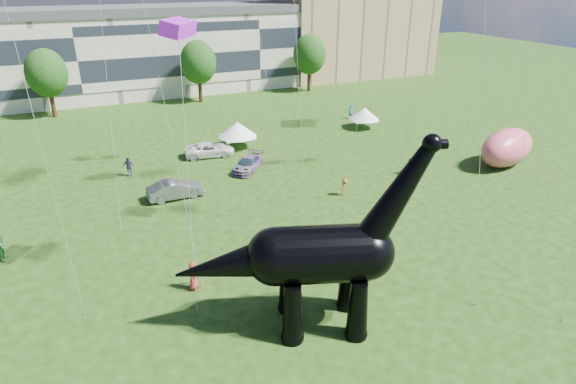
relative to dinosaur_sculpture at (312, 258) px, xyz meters
name	(u,v)px	position (x,y,z in m)	size (l,w,h in m)	color
ground	(313,345)	(-0.64, -1.60, -4.22)	(220.00, 220.00, 0.00)	#16330C
terrace_row	(76,59)	(-8.64, 60.40, 1.78)	(78.00, 11.00, 12.00)	beige
apartment_block	(349,12)	(39.36, 63.40, 6.78)	(28.00, 18.00, 22.00)	tan
tree_mid_left	(46,69)	(-12.64, 51.40, 2.08)	(5.20, 5.20, 9.44)	#382314
tree_mid_right	(198,59)	(7.36, 51.40, 2.08)	(5.20, 5.20, 9.44)	#382314
tree_far_right	(310,51)	(25.36, 51.40, 2.08)	(5.20, 5.20, 9.44)	#382314
dinosaur_sculpture	(312,258)	(0.00, 0.00, 0.00)	(13.48, 6.39, 11.16)	black
car_grey	(175,190)	(-3.28, 19.20, -3.43)	(1.66, 4.75, 1.56)	slate
car_white	(210,150)	(2.19, 28.11, -3.49)	(2.39, 5.19, 1.44)	white
car_dark	(248,164)	(4.53, 22.69, -3.54)	(1.88, 4.62, 1.34)	#595960
gazebo_near	(237,129)	(5.83, 29.59, -2.18)	(4.35, 4.35, 2.89)	white
gazebo_far	(364,114)	(22.42, 30.16, -2.42)	(4.36, 4.36, 2.56)	white
inflatable_pink	(507,147)	(28.48, 13.54, -2.35)	(7.44, 3.72, 3.72)	#E2586F
visitors	(210,221)	(-2.17, 12.27, -3.33)	(56.15, 44.48, 1.89)	#453374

